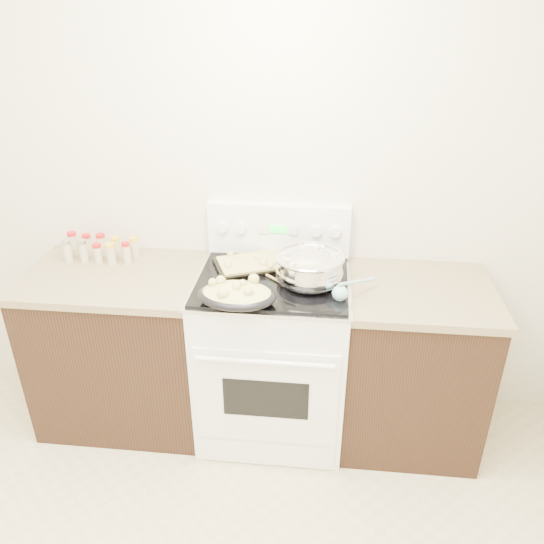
# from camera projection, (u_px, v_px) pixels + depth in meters

# --- Properties ---
(room_shell) EXTENTS (4.10, 3.60, 2.75)m
(room_shell) POSITION_uv_depth(u_px,v_px,m) (30.00, 263.00, 1.08)
(room_shell) COLOR beige
(room_shell) RESTS_ON ground
(counter_left) EXTENTS (0.93, 0.67, 0.92)m
(counter_left) POSITION_uv_depth(u_px,v_px,m) (125.00, 346.00, 2.96)
(counter_left) COLOR black
(counter_left) RESTS_ON ground
(counter_right) EXTENTS (0.73, 0.67, 0.92)m
(counter_right) POSITION_uv_depth(u_px,v_px,m) (410.00, 364.00, 2.81)
(counter_right) COLOR black
(counter_right) RESTS_ON ground
(kitchen_range) EXTENTS (0.78, 0.73, 1.22)m
(kitchen_range) POSITION_uv_depth(u_px,v_px,m) (273.00, 351.00, 2.86)
(kitchen_range) COLOR white
(kitchen_range) RESTS_ON ground
(mixing_bowl) EXTENTS (0.42, 0.42, 0.20)m
(mixing_bowl) POSITION_uv_depth(u_px,v_px,m) (309.00, 269.00, 2.56)
(mixing_bowl) COLOR silver
(mixing_bowl) RESTS_ON kitchen_range
(roasting_pan) EXTENTS (0.38, 0.27, 0.11)m
(roasting_pan) POSITION_uv_depth(u_px,v_px,m) (237.00, 294.00, 2.40)
(roasting_pan) COLOR black
(roasting_pan) RESTS_ON kitchen_range
(baking_sheet) EXTENTS (0.43, 0.38, 0.06)m
(baking_sheet) POSITION_uv_depth(u_px,v_px,m) (252.00, 264.00, 2.74)
(baking_sheet) COLOR black
(baking_sheet) RESTS_ON kitchen_range
(wooden_spoon) EXTENTS (0.20, 0.18, 0.04)m
(wooden_spoon) POSITION_uv_depth(u_px,v_px,m) (260.00, 281.00, 2.59)
(wooden_spoon) COLOR #9B7B47
(wooden_spoon) RESTS_ON kitchen_range
(blue_ladle) EXTENTS (0.21, 0.21, 0.09)m
(blue_ladle) POSITION_uv_depth(u_px,v_px,m) (342.00, 292.00, 2.45)
(blue_ladle) COLOR #7EB3BC
(blue_ladle) RESTS_ON kitchen_range
(spice_jars) EXTENTS (0.39, 0.15, 0.13)m
(spice_jars) POSITION_uv_depth(u_px,v_px,m) (99.00, 248.00, 2.87)
(spice_jars) COLOR #BFB28C
(spice_jars) RESTS_ON counter_left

